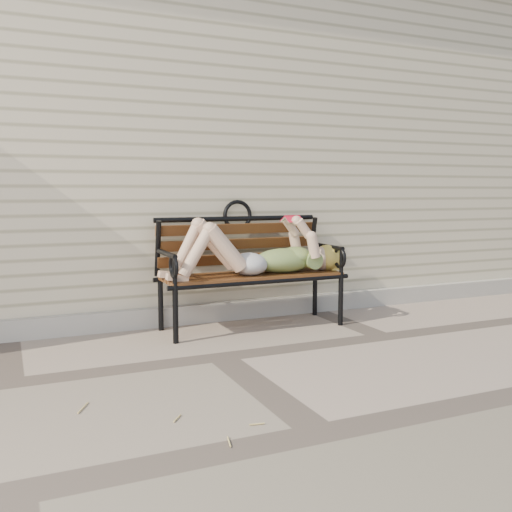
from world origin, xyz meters
name	(u,v)px	position (x,y,z in m)	size (l,w,h in m)	color
ground	(221,357)	(0.00, 0.00, 0.00)	(80.00, 80.00, 0.00)	gray
house_wall	(124,149)	(0.00, 3.00, 1.50)	(8.00, 4.00, 3.00)	#C3B599
foundation_strip	(178,315)	(0.00, 0.97, 0.07)	(8.00, 0.10, 0.15)	#9C958D
garden_bench	(248,256)	(0.49, 0.73, 0.55)	(1.51, 0.60, 0.98)	black
reading_woman	(255,253)	(0.51, 0.61, 0.58)	(1.43, 0.32, 0.45)	#0A3549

